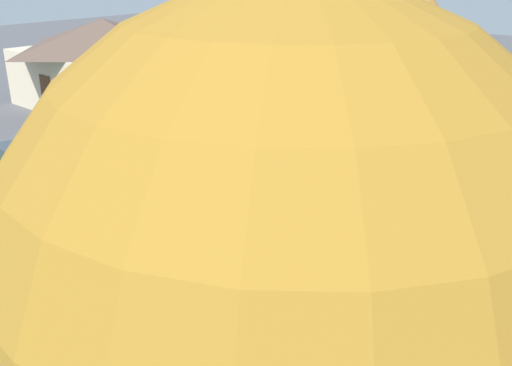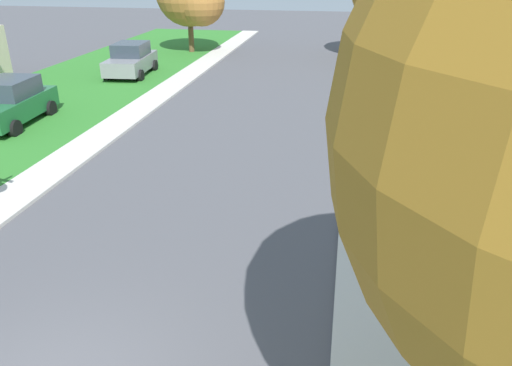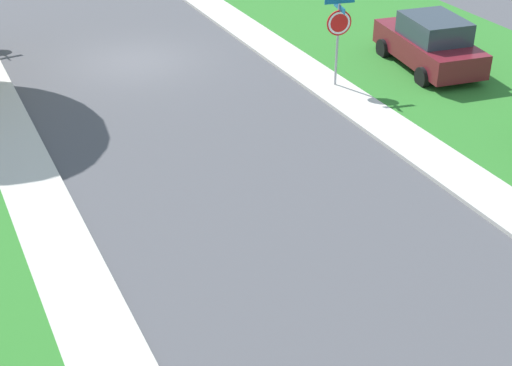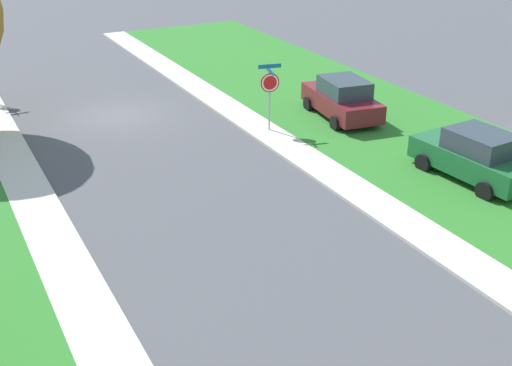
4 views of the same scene
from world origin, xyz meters
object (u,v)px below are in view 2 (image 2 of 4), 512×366
Objects in this scene: car_grey_driveway_right at (131,60)px; car_white_kerbside_mid at (478,109)px; car_black_far_down_street at (460,70)px; car_green_near_corner at (10,103)px.

car_white_kerbside_mid is at bearing -22.88° from car_grey_driveway_right.
car_green_near_corner is (-18.11, -9.53, 0.00)m from car_black_far_down_street.
car_black_far_down_street and car_green_near_corner have the same top height.
car_green_near_corner is 1.00× the size of car_white_kerbside_mid.
car_grey_driveway_right is (-17.11, -0.35, 0.00)m from car_black_far_down_street.
car_grey_driveway_right is at bearing -178.83° from car_black_far_down_street.
car_black_far_down_street is 7.32m from car_white_kerbside_mid.
car_white_kerbside_mid is (-0.66, -7.29, 0.00)m from car_black_far_down_street.
car_black_far_down_street and car_grey_driveway_right have the same top height.
car_green_near_corner is at bearing -172.69° from car_white_kerbside_mid.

